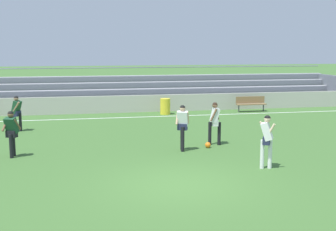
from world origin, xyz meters
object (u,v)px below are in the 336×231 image
player_white_deep_cover (182,124)px  player_white_wide_left (267,137)px  player_dark_dropping_back (17,110)px  soccer_ball (208,145)px  bleacher_stand (140,91)px  trash_bin (165,106)px  player_dark_trailing_run (11,130)px  player_white_wide_right (215,120)px  bench_centre_sideline (251,102)px

player_white_deep_cover → player_white_wide_left: 3.54m
player_dark_dropping_back → soccer_ball: bearing=-33.0°
bleacher_stand → trash_bin: size_ratio=28.94×
player_dark_trailing_run → trash_bin: bearing=50.5°
player_white_wide_right → player_dark_dropping_back: bearing=150.7°
bench_centre_sideline → soccer_ball: bearing=-121.0°
bench_centre_sideline → player_white_wide_right: player_white_wide_right is taller
trash_bin → player_white_wide_left: size_ratio=0.53×
player_dark_dropping_back → soccer_ball: 9.12m
trash_bin → player_white_wide_left: player_white_wide_left is taller
player_white_wide_right → player_dark_dropping_back: (-8.01, 4.49, -0.05)m
player_white_deep_cover → player_white_wide_left: bearing=-54.6°
player_white_wide_left → player_dark_trailing_run: bearing=159.0°
player_dark_trailing_run → soccer_ball: 7.19m
bleacher_stand → soccer_ball: (0.98, -11.85, -0.96)m
player_white_deep_cover → player_dark_trailing_run: (-6.07, 0.23, -0.05)m
trash_bin → player_white_wide_right: bearing=-87.3°
player_white_deep_cover → player_white_wide_left: player_white_wide_left is taller
player_white_wide_right → player_dark_trailing_run: bearing=-176.4°
bleacher_stand → player_white_wide_left: size_ratio=15.36×
bleacher_stand → player_dark_trailing_run: bleacher_stand is taller
bleacher_stand → player_white_wide_left: (1.97, -14.98, -0.04)m
trash_bin → player_dark_dropping_back: player_dark_dropping_back is taller
bleacher_stand → trash_bin: 3.40m
trash_bin → player_white_wide_left: 11.85m
player_white_deep_cover → bleacher_stand: bearing=89.6°
soccer_ball → player_white_wide_right: bearing=48.8°
bench_centre_sideline → player_white_wide_right: size_ratio=1.06×
player_white_deep_cover → player_dark_dropping_back: size_ratio=1.05×
player_white_wide_right → player_dark_trailing_run: (-7.54, -0.48, -0.04)m
player_dark_dropping_back → trash_bin: bearing=25.9°
player_white_deep_cover → soccer_ball: (1.07, 0.25, -0.91)m
trash_bin → player_dark_dropping_back: 8.49m
player_dark_dropping_back → player_white_deep_cover: bearing=-38.5°
player_white_deep_cover → player_white_wide_right: (1.47, 0.71, -0.01)m
player_dark_dropping_back → soccer_ball: player_dark_dropping_back is taller
bench_centre_sideline → soccer_ball: size_ratio=8.18×
trash_bin → player_dark_trailing_run: size_ratio=0.56×
bench_centre_sideline → player_white_deep_cover: (-6.31, -8.96, 0.48)m
player_white_deep_cover → soccer_ball: player_white_deep_cover is taller
player_dark_trailing_run → soccer_ball: (7.14, 0.02, -0.86)m
bench_centre_sideline → player_white_wide_left: bearing=-109.7°
trash_bin → soccer_ball: (-0.01, -8.66, -0.35)m
player_white_wide_left → player_dark_dropping_back: player_white_wide_left is taller
trash_bin → player_white_deep_cover: (-1.08, -8.90, 0.57)m
player_white_deep_cover → player_white_wide_left: (2.05, -2.89, 0.00)m
player_dark_trailing_run → player_white_wide_right: bearing=3.6°
bleacher_stand → bench_centre_sideline: 6.98m
bleacher_stand → soccer_ball: size_ratio=119.76×
bleacher_stand → player_dark_dropping_back: bearing=-133.9°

